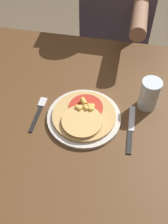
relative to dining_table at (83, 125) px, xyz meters
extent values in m
plane|color=brown|center=(0.00, 0.00, -0.65)|extent=(8.00, 8.00, 0.00)
cube|color=brown|center=(0.00, 0.00, 0.08)|extent=(1.29, 0.97, 0.03)
cylinder|color=brown|center=(-0.58, 0.43, -0.29)|extent=(0.06, 0.06, 0.71)
cylinder|color=beige|center=(0.01, -0.04, 0.10)|extent=(0.28, 0.28, 0.01)
cylinder|color=tan|center=(0.01, -0.04, 0.11)|extent=(0.24, 0.24, 0.01)
cylinder|color=#B22D1E|center=(0.01, 0.00, 0.12)|extent=(0.13, 0.13, 0.00)
cylinder|color=tan|center=(0.01, -0.07, 0.13)|extent=(0.15, 0.15, 0.01)
cylinder|color=gold|center=(0.00, 0.02, 0.13)|extent=(0.03, 0.04, 0.02)
cylinder|color=gold|center=(0.02, -0.02, 0.13)|extent=(0.03, 0.03, 0.02)
cylinder|color=gold|center=(0.03, -0.01, 0.13)|extent=(0.03, 0.04, 0.02)
cylinder|color=gold|center=(-0.01, -0.02, 0.13)|extent=(0.03, 0.03, 0.02)
cylinder|color=gold|center=(0.04, -0.01, 0.13)|extent=(0.02, 0.03, 0.02)
cube|color=black|center=(-0.17, -0.07, 0.10)|extent=(0.02, 0.13, 0.00)
cube|color=silver|center=(-0.17, 0.01, 0.10)|extent=(0.03, 0.05, 0.00)
cube|color=black|center=(0.19, -0.11, 0.10)|extent=(0.02, 0.10, 0.00)
cube|color=silver|center=(0.19, 0.00, 0.10)|extent=(0.03, 0.12, 0.00)
cylinder|color=silver|center=(0.24, 0.08, 0.16)|extent=(0.08, 0.08, 0.13)
cylinder|color=#2D2D38|center=(-0.03, 0.71, -0.38)|extent=(0.11, 0.11, 0.53)
cylinder|color=#2D2D38|center=(0.14, 0.71, -0.38)|extent=(0.11, 0.11, 0.53)
cube|color=#4C4256|center=(0.05, 0.71, 0.14)|extent=(0.39, 0.22, 0.52)
cylinder|color=#8E664C|center=(0.17, 0.45, 0.27)|extent=(0.07, 0.30, 0.07)
camera|label=1|loc=(0.13, -0.64, 0.90)|focal=42.00mm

